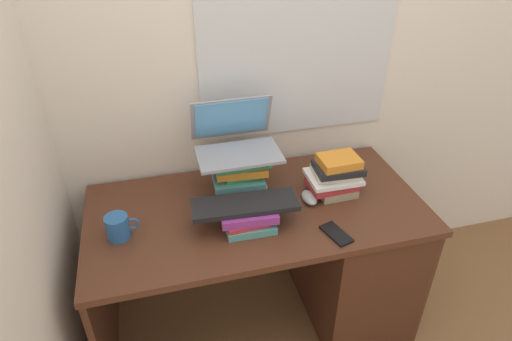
# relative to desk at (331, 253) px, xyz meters

# --- Properties ---
(ground_plane) EXTENTS (6.00, 6.00, 0.00)m
(ground_plane) POSITION_rel_desk_xyz_m (-0.36, 0.03, -0.40)
(ground_plane) COLOR brown
(wall_back) EXTENTS (6.00, 0.06, 2.60)m
(wall_back) POSITION_rel_desk_xyz_m (-0.36, 0.42, 0.90)
(wall_back) COLOR silver
(wall_back) RESTS_ON ground
(wall_left) EXTENTS (0.05, 6.00, 2.60)m
(wall_left) POSITION_rel_desk_xyz_m (-1.19, 0.03, 0.90)
(wall_left) COLOR beige
(wall_left) RESTS_ON ground
(desk) EXTENTS (1.43, 0.70, 0.72)m
(desk) POSITION_rel_desk_xyz_m (0.00, 0.00, 0.00)
(desk) COLOR #4C2819
(desk) RESTS_ON ground
(book_stack_tall) EXTENTS (0.25, 0.20, 0.19)m
(book_stack_tall) POSITION_rel_desk_xyz_m (-0.41, 0.15, 0.43)
(book_stack_tall) COLOR gray
(book_stack_tall) RESTS_ON desk
(book_stack_keyboard_riser) EXTENTS (0.23, 0.18, 0.08)m
(book_stack_keyboard_riser) POSITION_rel_desk_xyz_m (-0.43, -0.07, 0.37)
(book_stack_keyboard_riser) COLOR teal
(book_stack_keyboard_riser) RESTS_ON desk
(book_stack_side) EXTENTS (0.23, 0.18, 0.18)m
(book_stack_side) POSITION_rel_desk_xyz_m (-0.00, 0.05, 0.42)
(book_stack_side) COLOR gray
(book_stack_side) RESTS_ON desk
(laptop) EXTENTS (0.35, 0.29, 0.21)m
(laptop) POSITION_rel_desk_xyz_m (-0.41, 0.21, 0.57)
(laptop) COLOR gray
(laptop) RESTS_ON book_stack_tall
(keyboard) EXTENTS (0.43, 0.17, 0.02)m
(keyboard) POSITION_rel_desk_xyz_m (-0.43, -0.07, 0.42)
(keyboard) COLOR black
(keyboard) RESTS_ON book_stack_keyboard_riser
(computer_mouse) EXTENTS (0.06, 0.10, 0.04)m
(computer_mouse) POSITION_rel_desk_xyz_m (-0.13, 0.01, 0.35)
(computer_mouse) COLOR #A5A8AD
(computer_mouse) RESTS_ON desk
(mug) EXTENTS (0.13, 0.09, 0.10)m
(mug) POSITION_rel_desk_xyz_m (-0.93, -0.02, 0.38)
(mug) COLOR #265999
(mug) RESTS_ON desk
(cell_phone) EXTENTS (0.10, 0.15, 0.01)m
(cell_phone) POSITION_rel_desk_xyz_m (-0.11, -0.22, 0.33)
(cell_phone) COLOR black
(cell_phone) RESTS_ON desk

